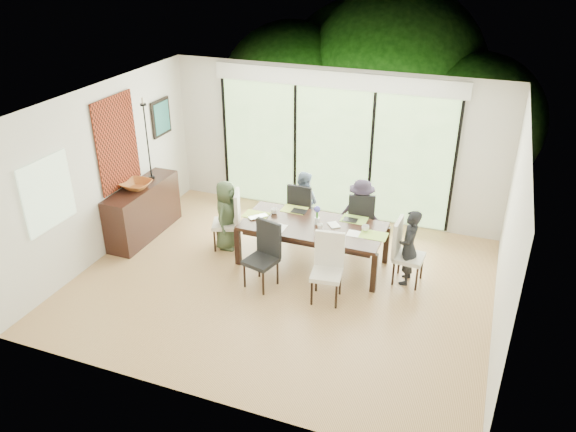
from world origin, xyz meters
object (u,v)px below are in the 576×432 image
(laptop, at_px, (259,218))
(bowl, at_px, (136,185))
(chair_far_left, at_px, (303,208))
(person_right_end, at_px, (409,247))
(cup_c, at_px, (365,228))
(person_left_end, at_px, (226,215))
(chair_left_end, at_px, (225,220))
(chair_near_left, at_px, (261,256))
(cup_b, at_px, (320,227))
(chair_far_right, at_px, (361,218))
(cup_a, at_px, (274,211))
(vase, at_px, (317,221))
(person_far_left, at_px, (303,204))
(sideboard, at_px, (143,211))
(person_far_right, at_px, (361,213))
(chair_right_end, at_px, (410,253))
(chair_near_right, at_px, (327,270))
(table_top, at_px, (313,226))

(laptop, xyz_separation_m, bowl, (-2.15, -0.12, 0.28))
(chair_far_left, distance_m, person_right_end, 2.11)
(cup_c, bearing_deg, person_left_end, -177.49)
(chair_left_end, relative_size, chair_near_left, 1.00)
(chair_near_left, height_order, cup_b, chair_near_left)
(chair_far_right, relative_size, cup_a, 8.87)
(chair_far_left, distance_m, cup_c, 1.48)
(chair_far_right, bearing_deg, cup_b, 53.31)
(chair_left_end, height_order, vase, chair_left_end)
(cup_b, xyz_separation_m, bowl, (-3.15, -0.12, 0.25))
(chair_near_left, xyz_separation_m, person_far_left, (0.05, 1.70, 0.09))
(person_right_end, height_order, vase, person_right_end)
(cup_a, distance_m, cup_b, 0.89)
(cup_a, distance_m, bowl, 2.34)
(sideboard, bearing_deg, chair_far_left, 20.84)
(chair_far_left, xyz_separation_m, cup_b, (0.60, -0.95, 0.22))
(chair_left_end, height_order, bowl, bowl)
(chair_left_end, relative_size, cup_b, 11.00)
(person_far_right, bearing_deg, bowl, 24.82)
(person_right_end, relative_size, person_far_left, 1.00)
(chair_right_end, height_order, bowl, bowl)
(laptop, relative_size, cup_c, 2.66)
(chair_right_end, bearing_deg, chair_left_end, 93.41)
(chair_right_end, xyz_separation_m, bowl, (-4.50, -0.22, 0.47))
(bowl, bearing_deg, person_left_end, 8.27)
(chair_near_left, relative_size, person_far_left, 0.85)
(person_left_end, xyz_separation_m, person_far_left, (1.03, 0.83, 0.00))
(cup_a, bearing_deg, chair_far_left, 70.35)
(chair_near_right, xyz_separation_m, person_right_end, (0.98, 0.87, 0.09))
(sideboard, bearing_deg, chair_near_left, -16.68)
(table_top, bearing_deg, sideboard, -177.69)
(table_top, xyz_separation_m, chair_near_right, (0.50, -0.87, -0.15))
(cup_a, bearing_deg, chair_right_end, -3.90)
(cup_b, height_order, sideboard, sideboard)
(person_right_end, height_order, person_far_left, same)
(table_top, relative_size, person_right_end, 1.86)
(chair_near_left, relative_size, bowl, 2.07)
(chair_near_right, distance_m, vase, 1.05)
(person_left_end, distance_m, cup_c, 2.29)
(laptop, bearing_deg, person_right_end, -45.14)
(chair_left_end, distance_m, person_far_right, 2.21)
(laptop, xyz_separation_m, sideboard, (-2.15, -0.02, -0.24))
(chair_far_right, relative_size, cup_b, 11.00)
(person_left_end, height_order, sideboard, person_left_end)
(chair_far_left, bearing_deg, chair_right_end, 157.28)
(laptop, xyz_separation_m, cup_b, (1.00, 0.00, 0.03))
(chair_right_end, xyz_separation_m, vase, (-1.45, 0.05, 0.24))
(chair_left_end, xyz_separation_m, cup_c, (2.30, 0.10, 0.23))
(chair_left_end, bearing_deg, vase, 71.68)
(sideboard, bearing_deg, cup_c, 3.33)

